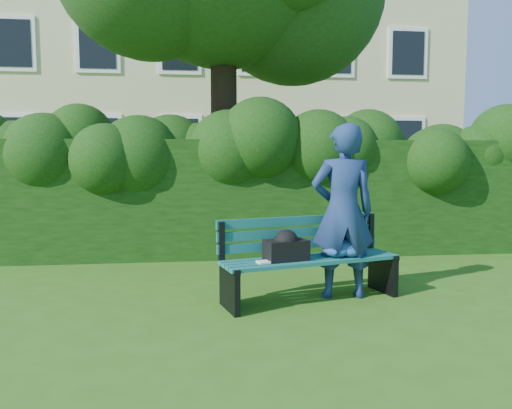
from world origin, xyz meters
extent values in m
plane|color=#345914|center=(0.00, 0.00, 0.00)|extent=(80.00, 80.00, 0.00)
cube|color=#CDC189|center=(0.00, 14.00, 6.00)|extent=(16.00, 8.00, 12.00)
cube|color=white|center=(-6.00, 9.98, 2.00)|extent=(1.30, 0.08, 1.60)
cube|color=black|center=(-6.00, 9.94, 2.00)|extent=(1.05, 0.04, 1.35)
cube|color=white|center=(-3.60, 9.98, 2.00)|extent=(1.30, 0.08, 1.60)
cube|color=black|center=(-3.60, 9.94, 2.00)|extent=(1.05, 0.04, 1.35)
cube|color=white|center=(-1.20, 9.98, 2.00)|extent=(1.30, 0.08, 1.60)
cube|color=black|center=(-1.20, 9.94, 2.00)|extent=(1.05, 0.04, 1.35)
cube|color=white|center=(1.20, 9.98, 2.00)|extent=(1.30, 0.08, 1.60)
cube|color=black|center=(1.20, 9.94, 2.00)|extent=(1.05, 0.04, 1.35)
cube|color=white|center=(3.60, 9.98, 2.00)|extent=(1.30, 0.08, 1.60)
cube|color=black|center=(3.60, 9.94, 2.00)|extent=(1.05, 0.04, 1.35)
cube|color=white|center=(6.00, 9.98, 2.00)|extent=(1.30, 0.08, 1.60)
cube|color=black|center=(6.00, 9.94, 2.00)|extent=(1.05, 0.04, 1.35)
cube|color=white|center=(-6.00, 9.98, 4.80)|extent=(1.30, 0.08, 1.60)
cube|color=black|center=(-6.00, 9.94, 4.80)|extent=(1.05, 0.04, 1.35)
cube|color=white|center=(-3.60, 9.98, 4.80)|extent=(1.30, 0.08, 1.60)
cube|color=black|center=(-3.60, 9.94, 4.80)|extent=(1.05, 0.04, 1.35)
cube|color=white|center=(-1.20, 9.98, 4.80)|extent=(1.30, 0.08, 1.60)
cube|color=black|center=(-1.20, 9.94, 4.80)|extent=(1.05, 0.04, 1.35)
cube|color=white|center=(1.20, 9.98, 4.80)|extent=(1.30, 0.08, 1.60)
cube|color=black|center=(1.20, 9.94, 4.80)|extent=(1.05, 0.04, 1.35)
cube|color=white|center=(3.60, 9.98, 4.80)|extent=(1.30, 0.08, 1.60)
cube|color=black|center=(3.60, 9.94, 4.80)|extent=(1.05, 0.04, 1.35)
cube|color=white|center=(6.00, 9.98, 4.80)|extent=(1.30, 0.08, 1.60)
cube|color=black|center=(6.00, 9.94, 4.80)|extent=(1.05, 0.04, 1.35)
cube|color=black|center=(0.00, 2.20, 0.90)|extent=(10.00, 1.00, 1.80)
cylinder|color=black|center=(-0.25, 3.19, 2.44)|extent=(0.45, 0.45, 4.87)
cube|color=#10514C|center=(0.52, -0.62, 0.45)|extent=(1.92, 0.59, 0.04)
cube|color=#10514C|center=(0.49, -0.50, 0.45)|extent=(1.92, 0.59, 0.04)
cube|color=#10514C|center=(0.46, -0.39, 0.45)|extent=(1.92, 0.59, 0.04)
cube|color=#10514C|center=(0.43, -0.27, 0.45)|extent=(1.92, 0.59, 0.04)
cube|color=#10514C|center=(0.41, -0.20, 0.58)|extent=(1.90, 0.53, 0.10)
cube|color=#10514C|center=(0.40, -0.19, 0.71)|extent=(1.90, 0.53, 0.10)
cube|color=#10514C|center=(0.40, -0.18, 0.84)|extent=(1.90, 0.53, 0.10)
cube|color=black|center=(-0.42, -0.68, 0.22)|extent=(0.18, 0.50, 0.44)
cube|color=black|center=(-0.49, -0.43, 0.65)|extent=(0.07, 0.07, 0.45)
cube|color=black|center=(-0.41, -0.73, 0.44)|extent=(0.16, 0.42, 0.05)
cube|color=black|center=(1.37, -0.21, 0.22)|extent=(0.18, 0.50, 0.44)
cube|color=black|center=(1.31, 0.04, 0.65)|extent=(0.07, 0.07, 0.45)
cube|color=black|center=(1.38, -0.26, 0.44)|extent=(0.16, 0.42, 0.05)
cube|color=white|center=(-0.04, -0.63, 0.48)|extent=(0.21, 0.17, 0.02)
cube|color=black|center=(0.18, -0.52, 0.58)|extent=(0.49, 0.36, 0.21)
imported|color=navy|center=(0.85, -0.34, 0.96)|extent=(0.72, 0.49, 1.91)
camera|label=1|loc=(-0.75, -5.62, 1.58)|focal=35.00mm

